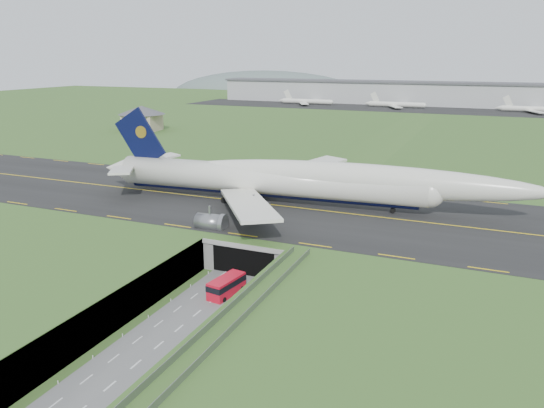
% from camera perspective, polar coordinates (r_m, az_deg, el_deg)
% --- Properties ---
extents(ground, '(900.00, 900.00, 0.00)m').
position_cam_1_polar(ground, '(89.06, -5.39, -9.57)').
color(ground, '#335823').
rests_on(ground, ground).
extents(airfield_deck, '(800.00, 800.00, 6.00)m').
position_cam_1_polar(airfield_deck, '(87.83, -5.44, -7.80)').
color(airfield_deck, gray).
rests_on(airfield_deck, ground).
extents(trench_road, '(12.00, 75.00, 0.20)m').
position_cam_1_polar(trench_road, '(83.20, -7.88, -11.49)').
color(trench_road, slate).
rests_on(trench_road, ground).
extents(taxiway, '(800.00, 44.00, 0.18)m').
position_cam_1_polar(taxiway, '(115.15, 2.31, -0.38)').
color(taxiway, black).
rests_on(taxiway, airfield_deck).
extents(tunnel_portal, '(17.00, 22.30, 6.00)m').
position_cam_1_polar(tunnel_portal, '(101.64, -0.98, -4.20)').
color(tunnel_portal, gray).
rests_on(tunnel_portal, ground).
extents(guideway, '(3.00, 53.00, 7.05)m').
position_cam_1_polar(guideway, '(67.00, -4.92, -13.44)').
color(guideway, '#A8A8A3').
rests_on(guideway, ground).
extents(jumbo_jet, '(99.96, 63.16, 20.95)m').
position_cam_1_polar(jumbo_jet, '(115.69, 2.68, 2.54)').
color(jumbo_jet, silver).
rests_on(jumbo_jet, ground).
extents(shuttle_tram, '(3.86, 7.73, 3.02)m').
position_cam_1_polar(shuttle_tram, '(87.67, -4.92, -8.78)').
color(shuttle_tram, red).
rests_on(shuttle_tram, ground).
extents(service_building, '(23.55, 23.55, 11.00)m').
position_cam_1_polar(service_building, '(241.71, -13.81, 9.17)').
color(service_building, tan).
rests_on(service_building, ground).
extents(cargo_terminal, '(320.00, 67.00, 15.60)m').
position_cam_1_polar(cargo_terminal, '(372.86, 17.27, 11.27)').
color(cargo_terminal, '#B2B2B2').
rests_on(cargo_terminal, ground).
extents(distant_hills, '(700.00, 91.00, 60.00)m').
position_cam_1_polar(distant_hills, '(503.01, 26.17, 9.29)').
color(distant_hills, '#526361').
rests_on(distant_hills, ground).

